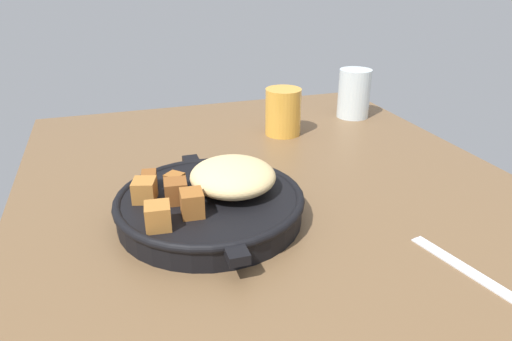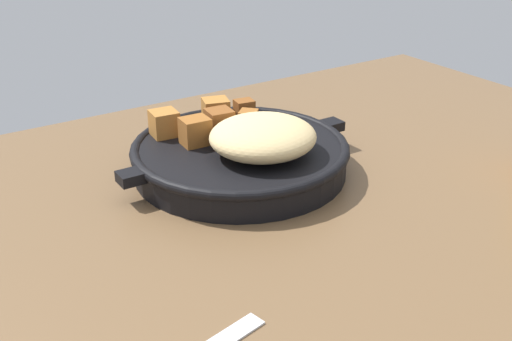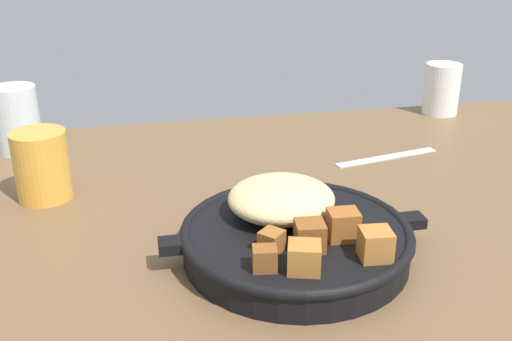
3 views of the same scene
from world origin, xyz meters
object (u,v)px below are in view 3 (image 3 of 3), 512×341
Objects in this scene: water_glass_tall at (17,119)px; white_creamer_pitcher at (442,89)px; juice_glass_amber at (42,165)px; butter_knife at (387,157)px; cast_iron_skillet at (294,232)px.

white_creamer_pitcher is at bearing 3.74° from water_glass_tall.
white_creamer_pitcher reaches higher than juice_glass_amber.
butter_knife is 1.87× the size of white_creamer_pitcher.
cast_iron_skillet is at bearing -142.77° from butter_knife.
juice_glass_amber is at bearing 143.64° from cast_iron_skillet.
white_creamer_pitcher is (19.09, 19.79, 4.55)cm from butter_knife.
butter_knife is 58.17cm from water_glass_tall.
white_creamer_pitcher is 0.90× the size of water_glass_tall.
cast_iron_skillet is 2.82× the size of water_glass_tall.
cast_iron_skillet is 52.64cm from water_glass_tall.
cast_iron_skillet is 33.17cm from butter_knife.
juice_glass_amber is (-28.50, 20.98, 1.86)cm from cast_iron_skillet.
water_glass_tall is at bearing -176.26° from white_creamer_pitcher.
cast_iron_skillet is at bearing -49.27° from water_glass_tall.
water_glass_tall is at bearing 107.11° from juice_glass_amber.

